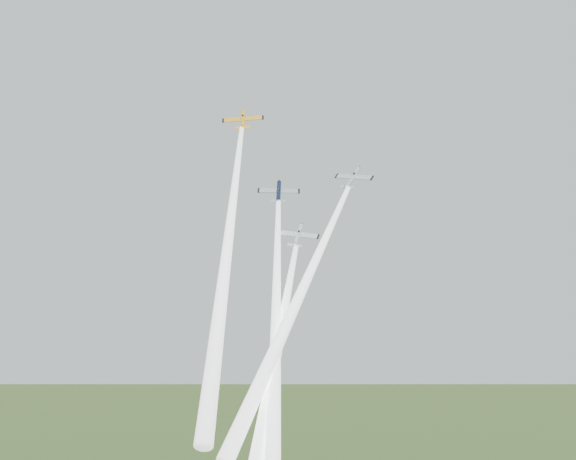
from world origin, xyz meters
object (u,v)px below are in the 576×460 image
object	(u,v)px
plane_yellow	(243,120)
plane_silver_right	(353,178)
plane_navy	(279,192)
plane_silver_low	(298,236)

from	to	relation	value
plane_yellow	plane_silver_right	world-z (taller)	plane_yellow
plane_navy	plane_silver_low	xyz separation A→B (m)	(5.11, -7.20, -9.94)
plane_yellow	plane_silver_low	world-z (taller)	plane_yellow
plane_navy	plane_silver_right	xyz separation A→B (m)	(14.97, -1.22, 2.00)
plane_silver_low	plane_navy	bearing A→B (deg)	126.41
plane_silver_right	plane_yellow	bearing A→B (deg)	-169.82
plane_yellow	plane_silver_right	bearing A→B (deg)	-18.59
plane_yellow	plane_navy	bearing A→B (deg)	-27.45
plane_navy	plane_silver_right	bearing A→B (deg)	-14.58
plane_navy	plane_silver_right	distance (m)	15.16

